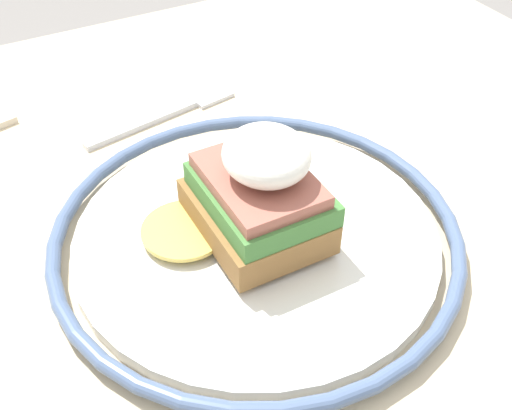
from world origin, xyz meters
TOP-DOWN VIEW (x-y plane):
  - dining_table at (0.00, 0.00)m, footprint 0.83×0.91m
  - plate at (-0.04, 0.04)m, footprint 0.28×0.28m
  - sandwich at (-0.04, 0.04)m, footprint 0.09×0.11m
  - fork at (-0.21, 0.05)m, footprint 0.04×0.14m

SIDE VIEW (x-z plane):
  - dining_table at x=0.00m, z-range 0.25..0.97m
  - fork at x=-0.21m, z-range 0.72..0.73m
  - plate at x=-0.04m, z-range 0.72..0.74m
  - sandwich at x=-0.04m, z-range 0.73..0.80m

